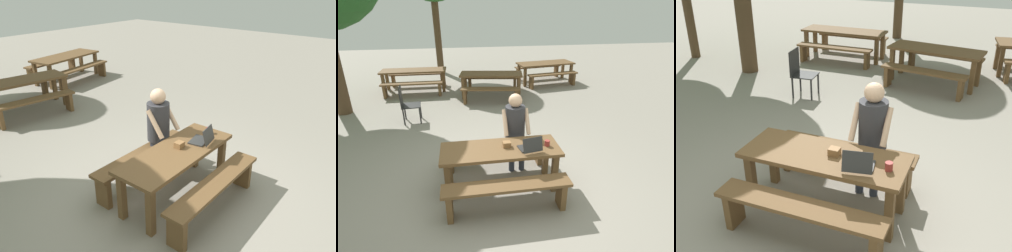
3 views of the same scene
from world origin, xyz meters
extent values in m
plane|color=gray|center=(0.00, 0.00, 0.00)|extent=(30.00, 30.00, 0.00)
cube|color=brown|center=(0.00, 0.00, 0.68)|extent=(1.82, 0.68, 0.05)
cube|color=brown|center=(-0.81, -0.24, 0.33)|extent=(0.09, 0.09, 0.66)
cube|color=brown|center=(0.81, -0.24, 0.33)|extent=(0.09, 0.09, 0.66)
cube|color=brown|center=(-0.81, 0.24, 0.33)|extent=(0.09, 0.09, 0.66)
cube|color=brown|center=(0.81, 0.24, 0.33)|extent=(0.09, 0.09, 0.66)
cube|color=brown|center=(0.00, -0.61, 0.45)|extent=(1.79, 0.30, 0.05)
cube|color=brown|center=(-0.79, -0.61, 0.22)|extent=(0.08, 0.24, 0.43)
cube|color=brown|center=(0.79, -0.61, 0.22)|extent=(0.08, 0.24, 0.43)
cube|color=brown|center=(0.00, 0.61, 0.45)|extent=(1.79, 0.30, 0.05)
cube|color=brown|center=(-0.79, 0.61, 0.22)|extent=(0.08, 0.24, 0.43)
cube|color=brown|center=(0.79, 0.61, 0.22)|extent=(0.08, 0.24, 0.43)
cube|color=#2D2D2D|center=(0.43, -0.07, 0.72)|extent=(0.34, 0.27, 0.02)
cube|color=#2D2D2D|center=(0.45, -0.21, 0.83)|extent=(0.31, 0.12, 0.22)
cube|color=black|center=(0.45, -0.20, 0.84)|extent=(0.29, 0.10, 0.20)
cube|color=olive|center=(0.10, 0.03, 0.75)|extent=(0.12, 0.10, 0.08)
cylinder|color=#99332D|center=(0.73, -0.04, 0.75)|extent=(0.08, 0.08, 0.09)
cylinder|color=#333847|center=(0.26, 0.43, 0.24)|extent=(0.10, 0.10, 0.48)
cylinder|color=#333847|center=(0.44, 0.43, 0.24)|extent=(0.10, 0.10, 0.48)
cube|color=#333847|center=(0.35, 0.52, 0.52)|extent=(0.28, 0.28, 0.12)
cylinder|color=#333338|center=(0.35, 0.61, 0.85)|extent=(0.34, 0.34, 0.59)
cylinder|color=#DBAD89|center=(0.16, 0.51, 0.90)|extent=(0.07, 0.32, 0.41)
cylinder|color=#DBAD89|center=(0.54, 0.51, 0.90)|extent=(0.07, 0.32, 0.41)
sphere|color=#DBAD89|center=(0.35, 0.61, 1.25)|extent=(0.23, 0.23, 0.23)
cube|color=#262626|center=(-1.77, 3.00, 0.42)|extent=(0.48, 0.48, 0.02)
cube|color=#262626|center=(-1.98, 2.98, 0.67)|extent=(0.06, 0.44, 0.47)
cylinder|color=#262626|center=(-1.56, 2.83, 0.21)|extent=(0.04, 0.04, 0.41)
cylinder|color=#262626|center=(-1.60, 3.21, 0.21)|extent=(0.04, 0.04, 0.41)
cylinder|color=#262626|center=(-1.94, 2.80, 0.21)|extent=(0.04, 0.04, 0.41)
cylinder|color=#262626|center=(-1.98, 3.18, 0.21)|extent=(0.04, 0.04, 0.41)
cube|color=brown|center=(1.69, 5.58, 0.34)|extent=(0.10, 0.10, 0.67)
cube|color=brown|center=(1.60, 6.17, 0.34)|extent=(0.10, 0.10, 0.67)
cube|color=brown|center=(1.84, 5.26, 0.22)|extent=(0.12, 0.25, 0.43)
cube|color=brown|center=(1.65, 6.52, 0.22)|extent=(0.12, 0.25, 0.43)
cube|color=brown|center=(0.40, 4.66, 0.71)|extent=(1.98, 1.01, 0.05)
cube|color=brown|center=(-0.47, 4.54, 0.34)|extent=(0.10, 0.10, 0.69)
cube|color=brown|center=(1.20, 4.27, 0.34)|extent=(0.10, 0.10, 0.69)
cube|color=brown|center=(-0.39, 5.05, 0.34)|extent=(0.10, 0.10, 0.69)
cube|color=brown|center=(1.28, 4.79, 0.34)|extent=(0.10, 0.10, 0.69)
cube|color=brown|center=(0.30, 4.01, 0.44)|extent=(1.73, 0.56, 0.05)
cube|color=brown|center=(-0.44, 4.13, 0.21)|extent=(0.12, 0.25, 0.42)
cube|color=brown|center=(1.05, 3.89, 0.21)|extent=(0.12, 0.25, 0.42)
cube|color=brown|center=(0.51, 5.32, 0.44)|extent=(1.73, 0.56, 0.05)
cube|color=brown|center=(-0.24, 5.43, 0.21)|extent=(0.12, 0.25, 0.42)
cube|color=brown|center=(1.25, 5.20, 0.21)|extent=(0.12, 0.25, 0.42)
cube|color=brown|center=(-2.04, 5.69, 0.68)|extent=(2.07, 0.71, 0.05)
cube|color=brown|center=(-2.97, 5.45, 0.33)|extent=(0.09, 0.09, 0.66)
cube|color=brown|center=(-1.10, 5.44, 0.33)|extent=(0.09, 0.09, 0.66)
cube|color=brown|center=(-2.97, 5.95, 0.33)|extent=(0.09, 0.09, 0.66)
cube|color=brown|center=(-1.10, 5.93, 0.33)|extent=(0.09, 0.09, 0.66)
cube|color=brown|center=(-2.04, 5.05, 0.42)|extent=(1.86, 0.31, 0.05)
cube|color=brown|center=(-2.87, 5.06, 0.20)|extent=(0.08, 0.24, 0.40)
cube|color=brown|center=(-1.21, 5.05, 0.20)|extent=(0.08, 0.24, 0.40)
cube|color=brown|center=(-2.03, 6.33, 0.42)|extent=(1.86, 0.31, 0.05)
cube|color=brown|center=(-2.86, 6.33, 0.20)|extent=(0.08, 0.24, 0.40)
cube|color=brown|center=(-1.20, 6.32, 0.20)|extent=(0.08, 0.24, 0.40)
cylinder|color=#4C3823|center=(-5.62, 4.34, 1.38)|extent=(0.22, 0.22, 2.76)
cylinder|color=#4C3823|center=(-3.66, 3.89, 1.36)|extent=(0.37, 0.37, 2.72)
camera|label=1|loc=(-3.07, -2.30, 2.82)|focal=35.07mm
camera|label=2|loc=(-0.52, -3.66, 2.75)|focal=29.50mm
camera|label=3|loc=(1.51, -3.21, 2.82)|focal=40.99mm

